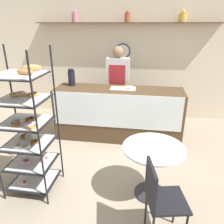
{
  "coord_description": "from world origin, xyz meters",
  "views": [
    {
      "loc": [
        0.49,
        -2.69,
        2.13
      ],
      "look_at": [
        0.0,
        0.42,
        0.84
      ],
      "focal_mm": 35.0,
      "sensor_mm": 36.0,
      "label": 1
    }
  ],
  "objects_px": {
    "pastry_rack": "(27,129)",
    "cafe_table": "(153,159)",
    "donut_tray_counter": "(127,88)",
    "cafe_chair": "(159,195)",
    "coffee_carafe": "(72,77)",
    "person_worker": "(118,85)"
  },
  "relations": [
    {
      "from": "pastry_rack",
      "to": "cafe_table",
      "type": "height_order",
      "value": "pastry_rack"
    },
    {
      "from": "pastry_rack",
      "to": "donut_tray_counter",
      "type": "distance_m",
      "value": 2.01
    },
    {
      "from": "cafe_chair",
      "to": "coffee_carafe",
      "type": "distance_m",
      "value": 2.85
    },
    {
      "from": "cafe_table",
      "to": "donut_tray_counter",
      "type": "height_order",
      "value": "donut_tray_counter"
    },
    {
      "from": "person_worker",
      "to": "cafe_table",
      "type": "distance_m",
      "value": 2.17
    },
    {
      "from": "coffee_carafe",
      "to": "donut_tray_counter",
      "type": "height_order",
      "value": "coffee_carafe"
    },
    {
      "from": "coffee_carafe",
      "to": "donut_tray_counter",
      "type": "xyz_separation_m",
      "value": [
        1.1,
        -0.07,
        -0.14
      ]
    },
    {
      "from": "cafe_table",
      "to": "donut_tray_counter",
      "type": "relative_size",
      "value": 1.65
    },
    {
      "from": "donut_tray_counter",
      "to": "coffee_carafe",
      "type": "bearing_deg",
      "value": 176.49
    },
    {
      "from": "person_worker",
      "to": "cafe_chair",
      "type": "distance_m",
      "value": 2.78
    },
    {
      "from": "person_worker",
      "to": "donut_tray_counter",
      "type": "height_order",
      "value": "person_worker"
    },
    {
      "from": "cafe_table",
      "to": "cafe_chair",
      "type": "xyz_separation_m",
      "value": [
        0.05,
        -0.64,
        0.02
      ]
    },
    {
      "from": "pastry_rack",
      "to": "coffee_carafe",
      "type": "relative_size",
      "value": 5.59
    },
    {
      "from": "pastry_rack",
      "to": "coffee_carafe",
      "type": "distance_m",
      "value": 1.77
    },
    {
      "from": "pastry_rack",
      "to": "donut_tray_counter",
      "type": "relative_size",
      "value": 4.05
    },
    {
      "from": "cafe_table",
      "to": "cafe_chair",
      "type": "relative_size",
      "value": 0.85
    },
    {
      "from": "coffee_carafe",
      "to": "donut_tray_counter",
      "type": "relative_size",
      "value": 0.72
    },
    {
      "from": "pastry_rack",
      "to": "cafe_chair",
      "type": "relative_size",
      "value": 2.09
    },
    {
      "from": "cafe_table",
      "to": "pastry_rack",
      "type": "bearing_deg",
      "value": -175.7
    },
    {
      "from": "pastry_rack",
      "to": "person_worker",
      "type": "height_order",
      "value": "pastry_rack"
    },
    {
      "from": "cafe_chair",
      "to": "donut_tray_counter",
      "type": "bearing_deg",
      "value": 1.47
    },
    {
      "from": "cafe_table",
      "to": "coffee_carafe",
      "type": "relative_size",
      "value": 2.27
    }
  ]
}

